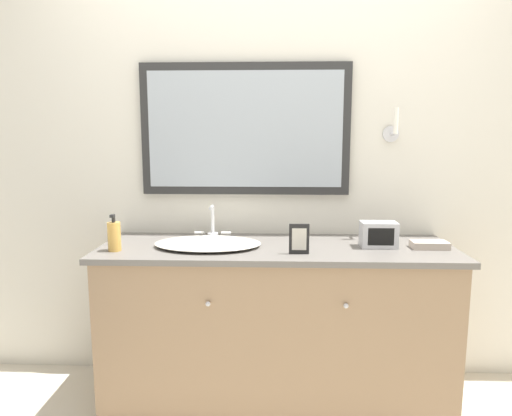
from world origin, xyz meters
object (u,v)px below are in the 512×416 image
(appliance_box, at_px, (379,235))
(soap_bottle, at_px, (114,236))
(sink_basin, at_px, (208,243))
(picture_frame, at_px, (299,239))

(appliance_box, bearing_deg, soap_bottle, -174.55)
(sink_basin, relative_size, picture_frame, 3.71)
(appliance_box, relative_size, picture_frame, 1.23)
(appliance_box, distance_m, picture_frame, 0.45)
(sink_basin, bearing_deg, picture_frame, -16.64)
(soap_bottle, xyz_separation_m, appliance_box, (1.34, 0.13, -0.01))
(picture_frame, bearing_deg, sink_basin, 163.36)
(soap_bottle, bearing_deg, sink_basin, 13.86)
(soap_bottle, height_order, picture_frame, soap_bottle)
(soap_bottle, relative_size, appliance_box, 1.02)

